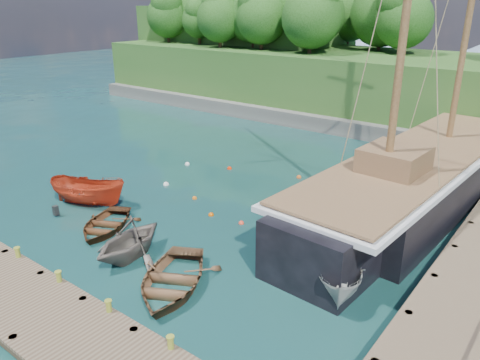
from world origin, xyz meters
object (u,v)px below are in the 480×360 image
at_px(motorboat_orange, 90,205).
at_px(schooner, 417,182).
at_px(rowboat_0, 105,229).
at_px(cabin_boat_white, 340,289).
at_px(rowboat_1, 131,257).
at_px(rowboat_2, 172,288).

height_order(motorboat_orange, schooner, schooner).
xyz_separation_m(rowboat_0, schooner, (11.05, 12.66, 1.24)).
bearing_deg(schooner, motorboat_orange, -138.10).
bearing_deg(schooner, cabin_boat_white, -83.77).
relative_size(rowboat_1, motorboat_orange, 0.83).
xyz_separation_m(rowboat_2, motorboat_orange, (-9.41, 2.96, 0.00)).
bearing_deg(rowboat_1, schooner, 52.14).
relative_size(rowboat_2, cabin_boat_white, 1.07).
bearing_deg(cabin_boat_white, rowboat_2, -166.73).
relative_size(rowboat_0, cabin_boat_white, 0.87).
xyz_separation_m(rowboat_0, rowboat_2, (6.24, -1.57, 0.00)).
xyz_separation_m(rowboat_2, cabin_boat_white, (5.30, 3.99, 0.00)).
relative_size(rowboat_0, rowboat_1, 1.04).
bearing_deg(rowboat_2, schooner, 43.01).
relative_size(rowboat_0, schooner, 0.13).
distance_m(rowboat_0, motorboat_orange, 3.46).
xyz_separation_m(motorboat_orange, schooner, (14.22, 11.27, 1.24)).
height_order(cabin_boat_white, schooner, schooner).
distance_m(rowboat_0, rowboat_2, 6.43).
bearing_deg(motorboat_orange, rowboat_2, -128.54).
xyz_separation_m(rowboat_2, schooner, (4.81, 14.23, 1.24)).
height_order(rowboat_0, schooner, schooner).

